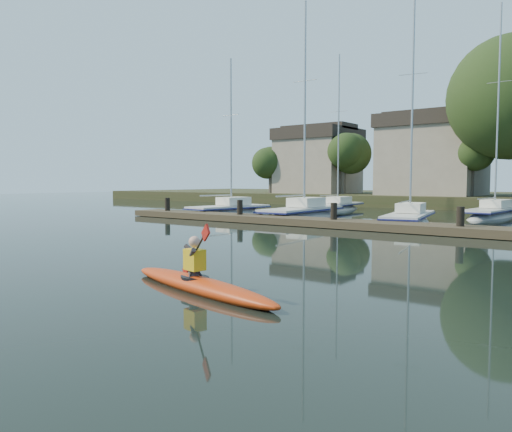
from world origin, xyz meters
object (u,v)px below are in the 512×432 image
Objects in this scene: sailboat_1 at (302,221)px; sailboat_0 at (229,217)px; sailboat_2 at (409,227)px; sailboat_6 at (493,220)px; dock at (392,226)px; sailboat_5 at (336,212)px; kayak at (198,282)px.

sailboat_0 is at bearing -179.02° from sailboat_1.
sailboat_1 is at bearing 168.48° from sailboat_2.
sailboat_1 is 1.00× the size of sailboat_6.
sailboat_6 reaches higher than dock.
sailboat_0 is at bearing -146.50° from sailboat_6.
sailboat_0 is at bearing -113.64° from sailboat_5.
sailboat_1 is at bearing -134.97° from sailboat_6.
sailboat_5 is (-11.42, 27.16, -0.36)m from kayak.
sailboat_6 reaches higher than sailboat_5.
sailboat_5 is (-2.24, 8.54, 0.03)m from sailboat_1.
sailboat_2 is at bearing -3.13° from sailboat_1.
dock is at bearing -55.73° from sailboat_5.
sailboat_2 reaches higher than sailboat_5.
sailboat_2 is 1.04× the size of sailboat_5.
sailboat_6 is at bearing -5.52° from sailboat_5.
kayak is 23.47m from sailboat_0.
sailboat_2 is at bearing 109.58° from kayak.
sailboat_2 is at bearing -46.71° from sailboat_5.
kayak is at bearing -66.79° from sailboat_1.
sailboat_5 is (3.35, 8.93, 0.03)m from sailboat_0.
sailboat_1 is at bearing -78.38° from sailboat_5.
sailboat_6 is (11.39, -0.49, -0.00)m from sailboat_5.
kayak is 0.42× the size of sailboat_0.
sailboat_0 is 0.86× the size of sailboat_2.
dock is 8.58m from sailboat_1.
sailboat_2 reaches higher than kayak.
sailboat_5 is (-8.96, 8.55, 0.01)m from sailboat_2.
sailboat_6 is (14.75, 8.44, 0.02)m from sailboat_0.
sailboat_5 is 0.91× the size of sailboat_6.
kayak is at bearing -83.25° from dock.
sailboat_1 is (-9.18, 18.63, -0.39)m from kayak.
dock is 2.50× the size of sailboat_2.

